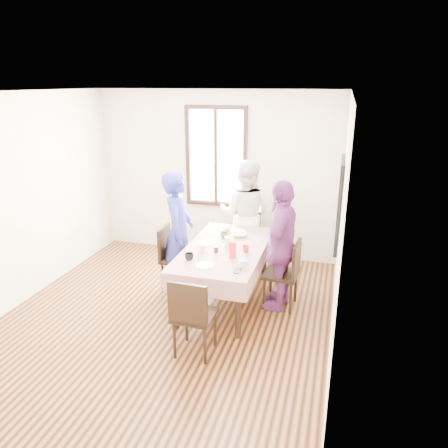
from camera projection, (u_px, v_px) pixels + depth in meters
The scene contains 30 objects.
ground at pixel (166, 317), 5.31m from camera, with size 4.50×4.50×0.00m, color black.
back_wall at pixel (217, 175), 6.93m from camera, with size 4.00×4.00×0.00m, color beige.
right_wall at pixel (340, 230), 4.37m from camera, with size 4.50×4.50×0.00m, color beige.
window_frame at pixel (216, 157), 6.82m from camera, with size 1.02×0.06×1.62m, color black.
window_pane at pixel (216, 157), 6.83m from camera, with size 0.90×0.02×1.50m, color white.
art_poster at pixel (340, 203), 4.58m from camera, with size 0.04×0.76×0.96m, color red.
dining_table at pixel (225, 275), 5.61m from camera, with size 0.88×1.74×0.75m, color black.
tablecloth at pixel (225, 248), 5.49m from camera, with size 1.00×1.86×0.01m, color #53010E.
chair_left at pixel (178, 258), 5.92m from camera, with size 0.42×0.42×0.91m, color black.
chair_right at pixel (281, 274), 5.44m from camera, with size 0.42×0.42×0.91m, color black.
chair_far at pixel (245, 238), 6.68m from camera, with size 0.42×0.42×0.91m, color black.
chair_near at pixel (195, 315), 4.49m from camera, with size 0.42×0.42×0.91m, color black.
person_left at pixel (178, 232), 5.79m from camera, with size 0.62×0.40×1.69m, color navy.
person_far at pixel (245, 215), 6.53m from camera, with size 0.83×0.65×1.70m, color white.
person_right at pixel (281, 245), 5.32m from camera, with size 0.99×0.41×1.69m, color #733178.
mug_black at pixel (189, 257), 5.09m from camera, with size 0.11×0.11×0.09m, color black.
mug_flag at pixel (246, 249), 5.33m from camera, with size 0.09×0.09×0.09m, color red.
mug_green at pixel (224, 235), 5.82m from camera, with size 0.10×0.10×0.08m, color #0C7226.
serving_bowl at pixel (239, 235), 5.86m from camera, with size 0.20×0.20×0.05m, color white.
juice_carton at pixel (233, 250), 5.13m from camera, with size 0.07×0.07×0.21m, color red.
butter_tub at pixel (243, 263), 4.94m from camera, with size 0.11×0.11×0.05m, color white.
jam_jar at pixel (216, 249), 5.32m from camera, with size 0.06×0.06×0.08m, color black.
drinking_glass at pixel (202, 248), 5.31m from camera, with size 0.07×0.07×0.10m, color silver.
smartphone at pixel (238, 271), 4.79m from camera, with size 0.07×0.14×0.01m, color black.
flower_vase at pixel (227, 242), 5.50m from camera, with size 0.06×0.06×0.13m, color silver.
plate_left at pixel (208, 243), 5.62m from camera, with size 0.20×0.20×0.01m, color white.
plate_far at pixel (239, 231), 6.07m from camera, with size 0.20×0.20×0.01m, color white.
plate_near at pixel (205, 265), 4.93m from camera, with size 0.20×0.20×0.01m, color white.
butter_lid at pixel (243, 261), 4.93m from camera, with size 0.12×0.12×0.01m, color blue.
flower_bunch at pixel (227, 234), 5.46m from camera, with size 0.09×0.09×0.10m, color yellow, non-canonical shape.
Camera 1 is at (1.96, -4.29, 2.80)m, focal length 33.95 mm.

